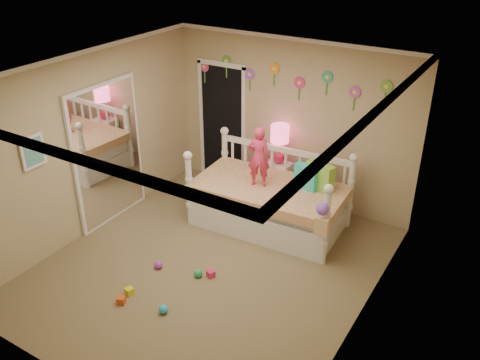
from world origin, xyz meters
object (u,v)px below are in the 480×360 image
Objects in this scene: table_lamp at (280,138)px; child at (259,157)px; nightstand at (278,182)px; daybed at (270,189)px.

child is at bearing -83.89° from table_lamp.
nightstand is at bearing -103.28° from child.
child is at bearing -79.08° from nightstand.
child is 1.12m from nightstand.
nightstand is (-0.23, 0.72, -0.27)m from daybed.
table_lamp is at bearing -103.28° from child.
table_lamp is at bearing 104.40° from daybed.
daybed is at bearing -67.59° from nightstand.
child is 1.41× the size of table_lamp.
nightstand is 0.75m from table_lamp.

